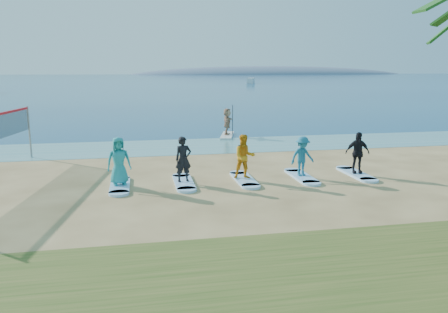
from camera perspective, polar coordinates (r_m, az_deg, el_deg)
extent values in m
plane|color=tan|center=(14.25, -2.26, -6.06)|extent=(600.00, 600.00, 0.00)
plane|color=teal|center=(24.40, -6.06, 1.29)|extent=(600.00, 600.00, 0.00)
plane|color=navy|center=(173.49, -10.53, 9.86)|extent=(600.00, 600.00, 0.00)
ellipsoid|color=slate|center=(328.14, 6.25, 10.64)|extent=(220.00, 56.00, 18.00)
cylinder|color=gray|center=(23.14, -24.07, 2.92)|extent=(0.09, 0.09, 2.50)
cube|color=silver|center=(27.97, 0.42, 2.77)|extent=(1.48, 3.08, 0.12)
imported|color=tan|center=(27.85, 0.42, 4.60)|extent=(0.94, 1.63, 1.68)
cube|color=silver|center=(127.50, 3.52, 9.51)|extent=(3.64, 5.88, 1.54)
cube|color=#A2CFFB|center=(16.55, -13.43, -3.71)|extent=(0.70, 2.20, 0.09)
imported|color=teal|center=(16.34, -13.58, -0.58)|extent=(0.95, 0.71, 1.76)
cube|color=#A2CFFB|center=(16.61, -5.28, -3.39)|extent=(0.70, 2.20, 0.09)
imported|color=black|center=(16.40, -5.34, -0.35)|extent=(0.69, 0.52, 1.71)
cube|color=#A2CFFB|center=(16.99, 2.66, -3.01)|extent=(0.70, 2.20, 0.09)
imported|color=orange|center=(16.79, 2.68, -0.02)|extent=(0.86, 0.69, 1.72)
cube|color=#A2CFFB|center=(17.68, 10.10, -2.60)|extent=(0.70, 2.20, 0.09)
imported|color=#1B6383|center=(17.50, 10.19, 0.04)|extent=(1.12, 0.78, 1.57)
cube|color=#A2CFFB|center=(18.65, 16.87, -2.19)|extent=(0.70, 2.20, 0.09)
imported|color=black|center=(18.47, 17.03, 0.49)|extent=(1.03, 0.54, 1.68)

